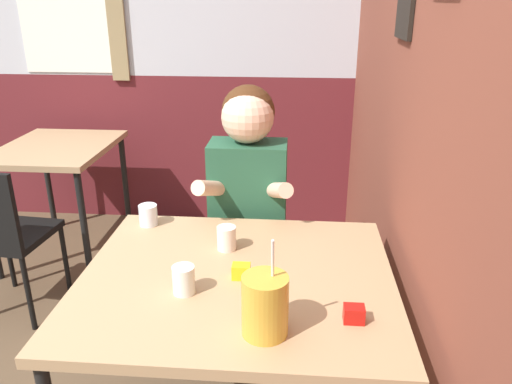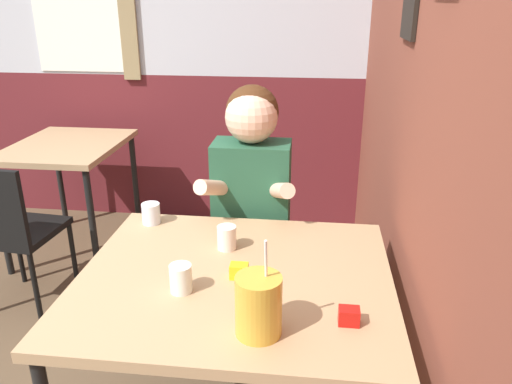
{
  "view_description": "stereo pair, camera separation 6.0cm",
  "coord_description": "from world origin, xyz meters",
  "px_view_note": "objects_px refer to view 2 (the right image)",
  "views": [
    {
      "loc": [
        0.95,
        -1.12,
        1.62
      ],
      "look_at": [
        0.82,
        0.51,
        0.98
      ],
      "focal_mm": 35.0,
      "sensor_mm": 36.0,
      "label": 1
    },
    {
      "loc": [
        1.01,
        -1.12,
        1.62
      ],
      "look_at": [
        0.82,
        0.51,
        0.98
      ],
      "focal_mm": 35.0,
      "sensor_mm": 36.0,
      "label": 2
    }
  ],
  "objects_px": {
    "chair_near_window": "(8,227)",
    "person_seated": "(252,215)",
    "main_table": "(235,291)",
    "cocktail_pitcher": "(259,306)",
    "background_table": "(68,157)"
  },
  "relations": [
    {
      "from": "chair_near_window",
      "to": "person_seated",
      "type": "height_order",
      "value": "person_seated"
    },
    {
      "from": "chair_near_window",
      "to": "person_seated",
      "type": "distance_m",
      "value": 1.32
    },
    {
      "from": "main_table",
      "to": "person_seated",
      "type": "distance_m",
      "value": 0.62
    },
    {
      "from": "person_seated",
      "to": "cocktail_pitcher",
      "type": "bearing_deg",
      "value": -81.61
    },
    {
      "from": "main_table",
      "to": "background_table",
      "type": "xyz_separation_m",
      "value": [
        -1.32,
        1.47,
        -0.03
      ]
    },
    {
      "from": "main_table",
      "to": "cocktail_pitcher",
      "type": "distance_m",
      "value": 0.35
    },
    {
      "from": "main_table",
      "to": "cocktail_pitcher",
      "type": "height_order",
      "value": "cocktail_pitcher"
    },
    {
      "from": "main_table",
      "to": "chair_near_window",
      "type": "bearing_deg",
      "value": 150.46
    },
    {
      "from": "cocktail_pitcher",
      "to": "chair_near_window",
      "type": "bearing_deg",
      "value": 143.89
    },
    {
      "from": "background_table",
      "to": "chair_near_window",
      "type": "height_order",
      "value": "chair_near_window"
    },
    {
      "from": "person_seated",
      "to": "cocktail_pitcher",
      "type": "distance_m",
      "value": 0.94
    },
    {
      "from": "background_table",
      "to": "cocktail_pitcher",
      "type": "relative_size",
      "value": 2.77
    },
    {
      "from": "cocktail_pitcher",
      "to": "background_table",
      "type": "bearing_deg",
      "value": 129.11
    },
    {
      "from": "background_table",
      "to": "chair_near_window",
      "type": "xyz_separation_m",
      "value": [
        0.0,
        -0.72,
        -0.16
      ]
    },
    {
      "from": "main_table",
      "to": "cocktail_pitcher",
      "type": "bearing_deg",
      "value": -69.08
    }
  ]
}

